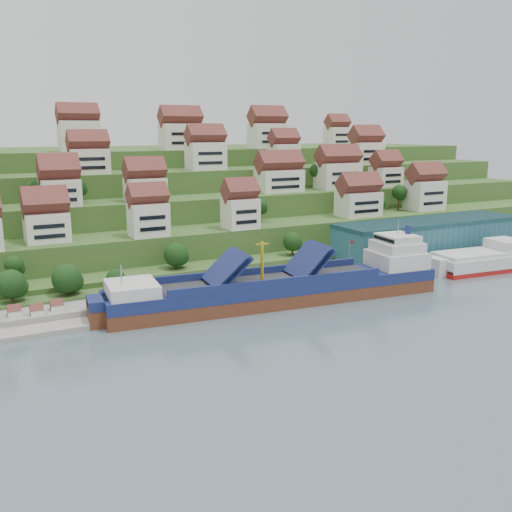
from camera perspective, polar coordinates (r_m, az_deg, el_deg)
ground at (r=131.78m, az=5.53°, el=-4.26°), size 300.00×300.00×0.00m
quay at (r=154.43m, az=8.72°, el=-1.42°), size 180.00×14.00×2.20m
pebble_beach at (r=123.67m, az=-21.10°, el=-5.96°), size 45.00×20.00×1.00m
hillside at (r=221.83m, az=-9.24°, el=5.29°), size 260.00×128.00×31.00m
hillside_village at (r=182.24m, az=-4.91°, el=8.43°), size 155.99×64.18×29.76m
hillside_trees at (r=158.33m, az=-7.46°, el=4.28°), size 138.31×62.33×30.62m
warehouse at (r=175.16m, az=16.87°, el=1.87°), size 60.00×15.00×10.00m
flagpole at (r=148.14m, az=9.34°, el=0.26°), size 1.28×0.16×8.00m
beach_huts at (r=121.83m, az=-22.02°, el=-5.52°), size 14.40×3.70×2.20m
cargo_ship at (r=128.25m, az=3.11°, el=-3.19°), size 77.12×19.33×16.91m
second_ship at (r=169.41m, az=21.95°, el=-0.42°), size 31.24×13.96×8.80m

